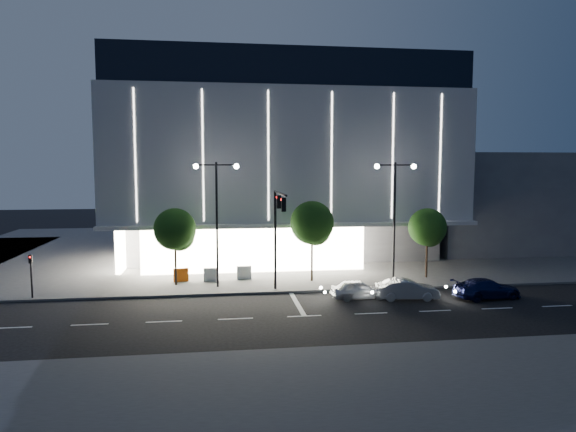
% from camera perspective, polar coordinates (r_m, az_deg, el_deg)
% --- Properties ---
extents(ground, '(160.00, 160.00, 0.00)m').
position_cam_1_polar(ground, '(31.60, -2.26, -10.43)').
color(ground, black).
rests_on(ground, ground).
extents(sidewalk_museum, '(70.00, 40.00, 0.15)m').
position_cam_1_polar(sidewalk_museum, '(55.49, 0.49, -3.42)').
color(sidewalk_museum, '#474747').
rests_on(sidewalk_museum, ground).
extents(sidewalk_near, '(70.00, 10.00, 0.15)m').
position_cam_1_polar(sidewalk_near, '(21.66, 15.07, -18.05)').
color(sidewalk_near, '#474747').
rests_on(sidewalk_near, ground).
extents(museum, '(30.00, 25.80, 18.00)m').
position_cam_1_polar(museum, '(52.89, -1.41, 6.14)').
color(museum, '#4C4C51').
rests_on(museum, ground).
extents(annex_building, '(16.00, 20.00, 10.00)m').
position_cam_1_polar(annex_building, '(61.58, 20.23, 1.73)').
color(annex_building, '#4C4C51').
rests_on(annex_building, ground).
extents(traffic_mast, '(0.33, 5.89, 7.07)m').
position_cam_1_polar(traffic_mast, '(34.01, -1.16, -0.65)').
color(traffic_mast, black).
rests_on(traffic_mast, ground).
extents(street_lamp_west, '(3.16, 0.36, 9.00)m').
position_cam_1_polar(street_lamp_west, '(36.35, -7.92, 1.16)').
color(street_lamp_west, black).
rests_on(street_lamp_west, ground).
extents(street_lamp_east, '(3.16, 0.36, 9.00)m').
position_cam_1_polar(street_lamp_east, '(38.58, 11.77, 1.35)').
color(street_lamp_east, black).
rests_on(street_lamp_east, ground).
extents(ped_signal_far, '(0.22, 0.24, 3.00)m').
position_cam_1_polar(ped_signal_far, '(37.42, -26.64, -5.54)').
color(ped_signal_far, black).
rests_on(ped_signal_far, ground).
extents(tree_left, '(3.02, 3.02, 5.72)m').
position_cam_1_polar(tree_left, '(37.69, -12.41, -1.70)').
color(tree_left, black).
rests_on(tree_left, ground).
extents(tree_mid, '(3.25, 3.25, 6.15)m').
position_cam_1_polar(tree_mid, '(38.16, 2.72, -1.04)').
color(tree_mid, black).
rests_on(tree_mid, ground).
extents(tree_right, '(2.91, 2.91, 5.51)m').
position_cam_1_polar(tree_right, '(40.81, 15.25, -1.43)').
color(tree_right, black).
rests_on(tree_right, ground).
extents(car_lead, '(3.75, 1.62, 1.26)m').
position_cam_1_polar(car_lead, '(34.33, 7.88, -8.10)').
color(car_lead, '#AFB2B8').
rests_on(car_lead, ground).
extents(car_second, '(4.17, 1.81, 1.33)m').
position_cam_1_polar(car_second, '(34.75, 13.08, -7.96)').
color(car_second, '#B7BBC0').
rests_on(car_second, ground).
extents(car_third, '(4.71, 2.35, 1.31)m').
position_cam_1_polar(car_third, '(36.57, 21.20, -7.53)').
color(car_third, '#111542').
rests_on(car_third, ground).
extents(barrier_a, '(1.13, 0.52, 1.00)m').
position_cam_1_polar(barrier_a, '(39.19, -11.81, -6.43)').
color(barrier_a, '#CA4F0B').
rests_on(barrier_a, sidewalk_museum).
extents(barrier_b, '(1.10, 0.25, 1.00)m').
position_cam_1_polar(barrier_b, '(38.90, -8.54, -6.47)').
color(barrier_b, silver).
rests_on(barrier_b, sidewalk_museum).
extents(barrier_d, '(1.11, 0.29, 1.00)m').
position_cam_1_polar(barrier_d, '(39.37, -4.91, -6.28)').
color(barrier_d, silver).
rests_on(barrier_d, sidewalk_museum).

